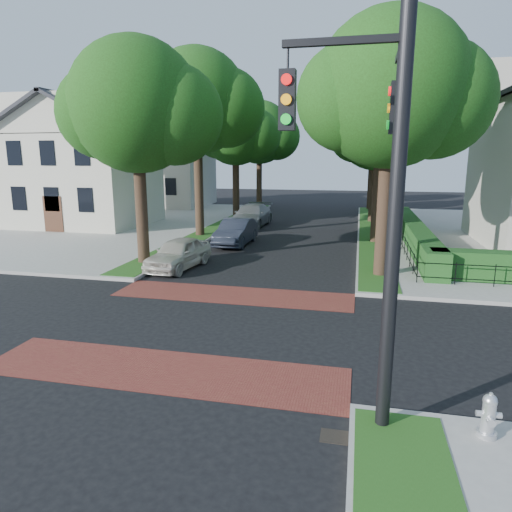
# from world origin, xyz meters

# --- Properties ---
(ground) EXTENTS (120.00, 120.00, 0.00)m
(ground) POSITION_xyz_m (0.00, 0.00, 0.00)
(ground) COLOR black
(ground) RESTS_ON ground
(sidewalk_nw) EXTENTS (30.00, 30.00, 0.15)m
(sidewalk_nw) POSITION_xyz_m (-19.50, 19.00, 0.07)
(sidewalk_nw) COLOR gray
(sidewalk_nw) RESTS_ON ground
(crosswalk_far) EXTENTS (9.00, 2.20, 0.01)m
(crosswalk_far) POSITION_xyz_m (0.00, 3.20, 0.01)
(crosswalk_far) COLOR maroon
(crosswalk_far) RESTS_ON ground
(crosswalk_near) EXTENTS (9.00, 2.20, 0.01)m
(crosswalk_near) POSITION_xyz_m (0.00, -3.20, 0.01)
(crosswalk_near) COLOR maroon
(crosswalk_near) RESTS_ON ground
(storm_drain) EXTENTS (0.65, 0.45, 0.01)m
(storm_drain) POSITION_xyz_m (4.30, -5.00, 0.01)
(storm_drain) COLOR black
(storm_drain) RESTS_ON ground
(grass_strip_ne) EXTENTS (1.60, 29.80, 0.02)m
(grass_strip_ne) POSITION_xyz_m (5.40, 19.10, 0.16)
(grass_strip_ne) COLOR #1D4A15
(grass_strip_ne) RESTS_ON sidewalk_ne
(grass_strip_nw) EXTENTS (1.60, 29.80, 0.02)m
(grass_strip_nw) POSITION_xyz_m (-5.40, 19.10, 0.16)
(grass_strip_nw) COLOR #1D4A15
(grass_strip_nw) RESTS_ON sidewalk_nw
(tree_right_near) EXTENTS (7.75, 6.67, 10.66)m
(tree_right_near) POSITION_xyz_m (5.60, 7.24, 7.63)
(tree_right_near) COLOR black
(tree_right_near) RESTS_ON sidewalk_ne
(tree_right_mid) EXTENTS (8.25, 7.09, 11.22)m
(tree_right_mid) POSITION_xyz_m (5.61, 15.25, 7.99)
(tree_right_mid) COLOR black
(tree_right_mid) RESTS_ON sidewalk_ne
(tree_right_far) EXTENTS (7.25, 6.23, 9.74)m
(tree_right_far) POSITION_xyz_m (5.60, 24.22, 6.91)
(tree_right_far) COLOR black
(tree_right_far) RESTS_ON sidewalk_ne
(tree_right_back) EXTENTS (7.50, 6.45, 10.20)m
(tree_right_back) POSITION_xyz_m (5.60, 33.23, 7.27)
(tree_right_back) COLOR black
(tree_right_back) RESTS_ON sidewalk_ne
(tree_left_near) EXTENTS (7.50, 6.45, 10.20)m
(tree_left_near) POSITION_xyz_m (-5.40, 7.23, 7.27)
(tree_left_near) COLOR black
(tree_left_near) RESTS_ON sidewalk_nw
(tree_left_mid) EXTENTS (8.00, 6.88, 11.48)m
(tree_left_mid) POSITION_xyz_m (-5.39, 15.24, 8.34)
(tree_left_mid) COLOR black
(tree_left_mid) RESTS_ON sidewalk_nw
(tree_left_far) EXTENTS (7.00, 6.02, 9.86)m
(tree_left_far) POSITION_xyz_m (-5.40, 24.22, 7.12)
(tree_left_far) COLOR black
(tree_left_far) RESTS_ON sidewalk_nw
(tree_left_back) EXTENTS (7.75, 6.66, 10.44)m
(tree_left_back) POSITION_xyz_m (-5.40, 33.24, 7.41)
(tree_left_back) COLOR black
(tree_left_back) RESTS_ON sidewalk_nw
(hedge_main_road) EXTENTS (1.00, 18.00, 1.20)m
(hedge_main_road) POSITION_xyz_m (7.70, 15.00, 0.75)
(hedge_main_road) COLOR #1C4216
(hedge_main_road) RESTS_ON sidewalk_ne
(fence_main_road) EXTENTS (0.06, 18.00, 0.90)m
(fence_main_road) POSITION_xyz_m (6.90, 15.00, 0.60)
(fence_main_road) COLOR black
(fence_main_road) RESTS_ON sidewalk_ne
(house_left_near) EXTENTS (10.00, 9.00, 10.14)m
(house_left_near) POSITION_xyz_m (-15.49, 17.99, 5.04)
(house_left_near) COLOR beige
(house_left_near) RESTS_ON sidewalk_nw
(house_left_far) EXTENTS (10.00, 9.00, 10.14)m
(house_left_far) POSITION_xyz_m (-15.49, 31.99, 5.04)
(house_left_far) COLOR #B7B3A4
(house_left_far) RESTS_ON sidewalk_nw
(traffic_signal) EXTENTS (2.17, 2.00, 8.00)m
(traffic_signal) POSITION_xyz_m (4.89, -4.41, 4.71)
(traffic_signal) COLOR black
(traffic_signal) RESTS_ON sidewalk_se
(parked_car_front) EXTENTS (2.21, 4.39, 1.43)m
(parked_car_front) POSITION_xyz_m (-3.60, 6.70, 0.72)
(parked_car_front) COLOR beige
(parked_car_front) RESTS_ON ground
(parked_car_middle) EXTENTS (1.67, 4.64, 1.52)m
(parked_car_middle) POSITION_xyz_m (-2.53, 12.95, 0.76)
(parked_car_middle) COLOR #1F232E
(parked_car_middle) RESTS_ON ground
(parked_car_rear) EXTENTS (2.51, 5.68, 1.62)m
(parked_car_rear) POSITION_xyz_m (-3.34, 20.42, 0.81)
(parked_car_rear) COLOR gray
(parked_car_rear) RESTS_ON ground
(fire_hydrant) EXTENTS (0.44, 0.42, 0.86)m
(fire_hydrant) POSITION_xyz_m (6.93, -4.61, 0.56)
(fire_hydrant) COLOR silver
(fire_hydrant) RESTS_ON sidewalk_se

